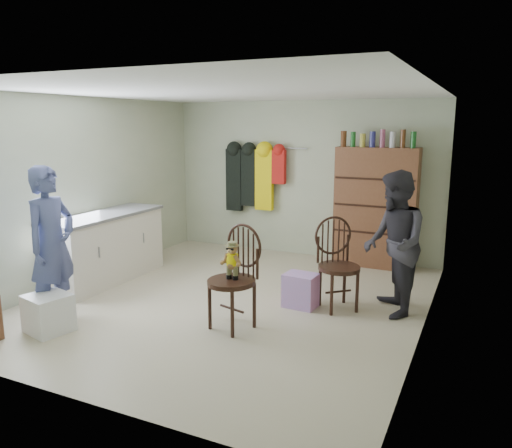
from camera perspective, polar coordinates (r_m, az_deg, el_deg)
The scene contains 11 objects.
ground_plane at distance 6.22m, azimuth -2.90°, elevation -8.74°, with size 5.00×5.00×0.00m, color beige.
room_walls at distance 6.34m, azimuth -0.78°, elevation 6.31°, with size 5.00×5.00×5.00m.
counter at distance 7.17m, azimuth -16.84°, elevation -2.54°, with size 0.64×1.86×0.94m.
plastic_tub at distance 5.72m, azimuth -22.64°, elevation -9.38°, with size 0.42×0.40×0.40m, color white.
chair_front at distance 5.27m, azimuth -2.39°, elevation -5.33°, with size 0.61×0.61×1.11m.
chair_far at distance 5.91m, azimuth 9.23°, elevation -4.08°, with size 0.68×0.68×1.08m.
striped_bag at distance 5.99m, azimuth 5.14°, elevation -7.56°, with size 0.38×0.30×0.40m, color pink.
person_left at distance 5.80m, azimuth -22.31°, elevation -2.26°, with size 0.63×0.41×1.72m, color #485185.
person_right at distance 5.79m, azimuth 15.49°, elevation -2.19°, with size 0.80×0.62×1.65m, color #2D2B33.
dresser at distance 7.70m, azimuth 13.51°, elevation 1.93°, with size 1.20×0.39×2.06m.
coat_rack at distance 8.39m, azimuth -0.34°, elevation 5.33°, with size 1.42×0.12×1.09m.
Camera 1 is at (2.76, -5.15, 2.15)m, focal length 35.00 mm.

